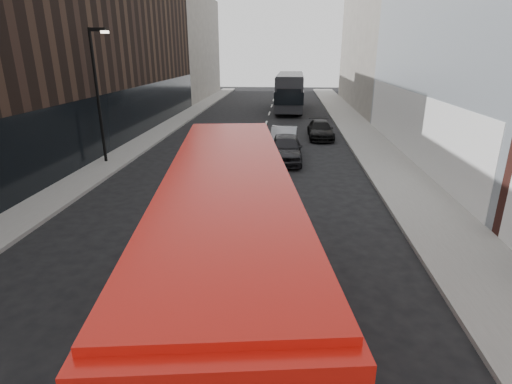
% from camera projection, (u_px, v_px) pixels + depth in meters
% --- Properties ---
extents(sidewalk_right, '(3.00, 80.00, 0.15)m').
position_uv_depth(sidewalk_right, '(367.00, 141.00, 27.99)').
color(sidewalk_right, slate).
rests_on(sidewalk_right, ground).
extents(sidewalk_left, '(2.00, 80.00, 0.15)m').
position_uv_depth(sidewalk_left, '(152.00, 137.00, 29.13)').
color(sidewalk_left, slate).
rests_on(sidewalk_left, ground).
extents(building_victorian, '(6.50, 24.00, 21.00)m').
position_uv_depth(building_victorian, '(380.00, 15.00, 42.37)').
color(building_victorian, slate).
rests_on(building_victorian, ground).
extents(building_left_mid, '(5.00, 24.00, 14.00)m').
position_uv_depth(building_left_mid, '(122.00, 38.00, 31.79)').
color(building_left_mid, black).
rests_on(building_left_mid, ground).
extents(building_left_far, '(5.00, 20.00, 13.00)m').
position_uv_depth(building_left_far, '(188.00, 47.00, 52.63)').
color(building_left_far, slate).
rests_on(building_left_far, ground).
extents(street_lamp, '(1.06, 0.22, 7.00)m').
position_uv_depth(street_lamp, '(98.00, 88.00, 21.20)').
color(street_lamp, black).
rests_on(street_lamp, sidewalk_left).
extents(red_bus, '(3.63, 10.07, 4.00)m').
position_uv_depth(red_bus, '(230.00, 253.00, 7.92)').
color(red_bus, '#B2120B').
rests_on(red_bus, ground).
extents(grey_bus, '(3.00, 11.84, 3.80)m').
position_uv_depth(grey_bus, '(290.00, 91.00, 42.30)').
color(grey_bus, black).
rests_on(grey_bus, ground).
extents(car_a, '(1.87, 4.56, 1.55)m').
position_uv_depth(car_a, '(286.00, 148.00, 22.80)').
color(car_a, black).
rests_on(car_a, ground).
extents(car_b, '(1.84, 4.66, 1.51)m').
position_uv_depth(car_b, '(284.00, 139.00, 25.14)').
color(car_b, gray).
rests_on(car_b, ground).
extents(car_c, '(1.81, 4.32, 1.25)m').
position_uv_depth(car_c, '(320.00, 130.00, 28.92)').
color(car_c, black).
rests_on(car_c, ground).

